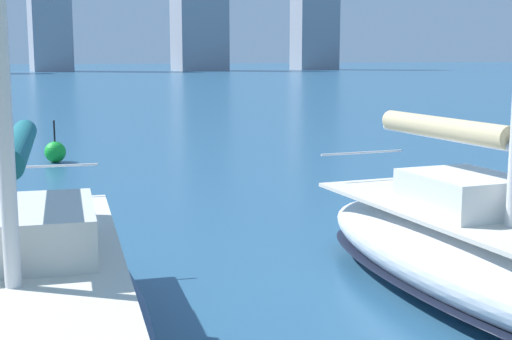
{
  "coord_description": "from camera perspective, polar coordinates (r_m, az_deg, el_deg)",
  "views": [
    {
      "loc": [
        3.26,
        0.97,
        3.51
      ],
      "look_at": [
        0.06,
        -6.53,
        2.2
      ],
      "focal_mm": 50.0,
      "sensor_mm": 36.0,
      "label": 1
    }
  ],
  "objects": [
    {
      "name": "sailboat_tan",
      "position": [
        10.63,
        17.46,
        -6.4
      ],
      "size": [
        2.44,
        7.63,
        11.14
      ],
      "color": "white",
      "rests_on": "ground"
    },
    {
      "name": "sailboat_teal",
      "position": [
        8.26,
        -18.32,
        -11.12
      ],
      "size": [
        3.97,
        9.08,
        10.53
      ],
      "color": "navy",
      "rests_on": "ground"
    },
    {
      "name": "channel_buoy",
      "position": [
        24.51,
        -15.77,
        1.41
      ],
      "size": [
        0.7,
        0.7,
        1.4
      ],
      "color": "green",
      "rests_on": "ground"
    }
  ]
}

